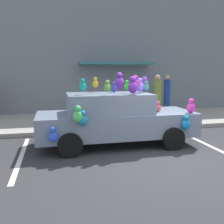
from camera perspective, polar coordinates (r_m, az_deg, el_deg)
ground_plane at (r=6.72m, az=11.77°, el=-10.10°), size 60.00×60.00×0.00m
sidewalk at (r=11.28m, az=1.16°, el=-1.71°), size 24.00×4.00×0.15m
storefront_building at (r=13.21m, az=-1.11°, el=13.44°), size 24.00×1.25×6.40m
parking_stripe_front at (r=8.38m, az=19.87°, el=-6.58°), size 0.12×3.60×0.01m
parking_stripe_rear at (r=7.14m, az=-19.49°, el=-9.25°), size 0.12×3.60×0.01m
plush_covered_car at (r=7.57m, az=0.65°, el=-1.40°), size 4.59×1.98×2.15m
teddy_bear_on_sidewalk at (r=10.12m, az=5.15°, el=-0.77°), size 0.35×0.30×0.68m
pedestrian_walking_past at (r=11.40m, az=9.96°, el=3.11°), size 0.36×0.36×1.88m
pedestrian_by_lamp at (r=12.84m, az=12.08°, el=3.74°), size 0.30×0.30×1.86m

